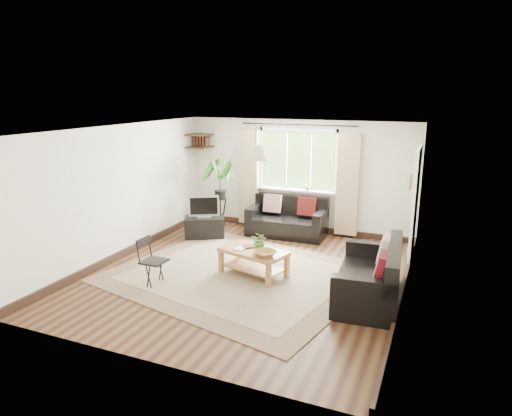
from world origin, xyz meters
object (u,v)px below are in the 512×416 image
at_px(folding_chair, 154,262).
at_px(sofa_back, 287,218).
at_px(sofa_right, 369,273).
at_px(tv_stand, 204,227).
at_px(coffee_table, 253,263).
at_px(palm_stand, 220,195).

bearing_deg(folding_chair, sofa_back, -17.73).
height_order(sofa_right, folding_chair, sofa_right).
height_order(tv_stand, folding_chair, folding_chair).
bearing_deg(sofa_right, coffee_table, -99.22).
height_order(sofa_right, coffee_table, sofa_right).
height_order(sofa_right, tv_stand, sofa_right).
bearing_deg(palm_stand, coffee_table, -50.95).
height_order(sofa_back, folding_chair, sofa_back).
distance_m(sofa_back, coffee_table, 2.30).
bearing_deg(sofa_right, palm_stand, -125.80).
relative_size(sofa_right, folding_chair, 2.26).
height_order(coffee_table, folding_chair, folding_chair).
xyz_separation_m(sofa_right, coffee_table, (-1.89, 0.16, -0.18)).
bearing_deg(tv_stand, palm_stand, 46.51).
bearing_deg(tv_stand, folding_chair, -108.17).
distance_m(coffee_table, tv_stand, 2.29).
xyz_separation_m(palm_stand, folding_chair, (0.32, -2.93, -0.43)).
bearing_deg(sofa_back, sofa_right, -50.99).
distance_m(sofa_right, folding_chair, 3.27).
distance_m(sofa_back, palm_stand, 1.50).
bearing_deg(folding_chair, tv_stand, 11.47).
bearing_deg(tv_stand, coffee_table, -69.25).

